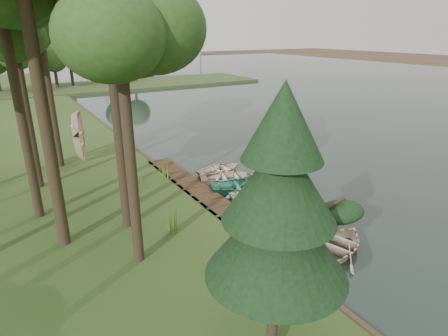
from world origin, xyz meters
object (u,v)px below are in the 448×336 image
pine_tree (279,204)px  rowboat_1 (308,228)px  stored_rowboat (83,157)px  boardwalk (210,202)px  rowboat_2 (285,214)px  rowboat_0 (338,244)px

pine_tree → rowboat_1: bearing=39.0°
stored_rowboat → pine_tree: pine_tree is taller
boardwalk → rowboat_2: 4.37m
rowboat_0 → pine_tree: size_ratio=0.47×
boardwalk → rowboat_2: (2.36, -3.67, 0.23)m
boardwalk → rowboat_1: size_ratio=4.47×
rowboat_0 → rowboat_1: 1.74m
boardwalk → pine_tree: pine_tree is taller
rowboat_2 → stored_rowboat: stored_rowboat is taller
boardwalk → pine_tree: 12.12m
rowboat_2 → boardwalk: bearing=36.1°
boardwalk → stored_rowboat: stored_rowboat is taller
stored_rowboat → rowboat_0: bearing=-136.1°
rowboat_2 → stored_rowboat: bearing=30.2°
rowboat_0 → rowboat_2: 3.54m
boardwalk → rowboat_2: rowboat_2 is taller
rowboat_1 → rowboat_2: (0.04, 1.80, -0.04)m
rowboat_2 → pine_tree: (-6.10, -6.71, 4.81)m
stored_rowboat → pine_tree: size_ratio=0.46×
boardwalk → rowboat_1: (2.31, -5.47, 0.27)m
rowboat_1 → rowboat_2: 1.80m
rowboat_0 → stored_rowboat: (-7.17, 17.58, 0.24)m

